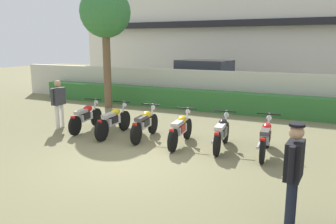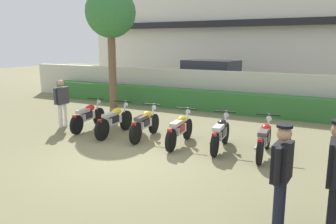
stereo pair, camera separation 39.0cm
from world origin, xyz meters
name	(u,v)px [view 1 (the left image)]	position (x,y,z in m)	size (l,w,h in m)	color
ground	(127,162)	(0.00, 0.00, 0.00)	(60.00, 60.00, 0.00)	olive
building	(264,29)	(0.00, 16.27, 3.66)	(23.05, 6.50, 7.32)	silver
compound_wall	(222,90)	(0.00, 7.50, 0.80)	(21.90, 0.30, 1.60)	beige
hedge_row	(217,101)	(0.00, 6.80, 0.41)	(17.52, 0.70, 0.82)	#337033
parked_car	(206,79)	(-1.71, 10.40, 0.94)	(4.72, 2.61, 1.89)	silver
tree_near_inspector	(105,14)	(-4.50, 5.58, 3.93)	(2.10, 2.10, 5.06)	brown
motorcycle_in_row_0	(86,117)	(-2.81, 1.99, 0.45)	(0.60, 1.88, 0.96)	black
motorcycle_in_row_1	(113,121)	(-1.66, 1.86, 0.46)	(0.60, 1.97, 0.97)	black
motorcycle_in_row_2	(145,124)	(-0.63, 1.96, 0.45)	(0.60, 1.85, 0.97)	black
motorcycle_in_row_3	(180,129)	(0.56, 1.84, 0.45)	(0.60, 1.90, 0.96)	black
motorcycle_in_row_4	(222,133)	(1.68, 1.96, 0.45)	(0.60, 1.80, 0.96)	black
motorcycle_in_row_5	(266,137)	(2.81, 1.98, 0.45)	(0.60, 1.95, 0.96)	black
inspector_person	(59,100)	(-3.79, 1.86, 0.92)	(0.22, 0.65, 1.58)	silver
officer_0	(294,168)	(3.77, -1.38, 0.96)	(0.25, 0.65, 1.62)	black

